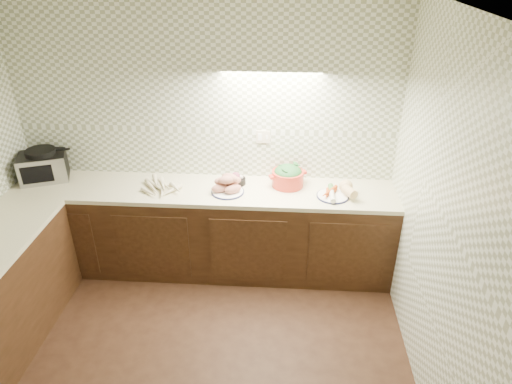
# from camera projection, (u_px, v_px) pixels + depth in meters

# --- Properties ---
(room) EXTENTS (3.60, 3.60, 2.60)m
(room) POSITION_uv_depth(u_px,v_px,m) (151.00, 200.00, 2.61)
(room) COLOR black
(room) RESTS_ON ground
(counter) EXTENTS (3.60, 3.60, 0.90)m
(counter) POSITION_uv_depth(u_px,v_px,m) (108.00, 280.00, 3.81)
(counter) COLOR black
(counter) RESTS_ON ground
(toaster_oven) EXTENTS (0.52, 0.46, 0.30)m
(toaster_oven) POSITION_uv_depth(u_px,v_px,m) (43.00, 165.00, 4.38)
(toaster_oven) COLOR black
(toaster_oven) RESTS_ON counter
(parsnip_pile) EXTENTS (0.44, 0.40, 0.08)m
(parsnip_pile) POSITION_uv_depth(u_px,v_px,m) (166.00, 187.00, 4.22)
(parsnip_pile) COLOR beige
(parsnip_pile) RESTS_ON counter
(sweet_potato_plate) EXTENTS (0.30, 0.30, 0.18)m
(sweet_potato_plate) POSITION_uv_depth(u_px,v_px,m) (228.00, 185.00, 4.18)
(sweet_potato_plate) COLOR #121438
(sweet_potato_plate) RESTS_ON counter
(onion_bowl) EXTENTS (0.16, 0.16, 0.12)m
(onion_bowl) POSITION_uv_depth(u_px,v_px,m) (237.00, 180.00, 4.33)
(onion_bowl) COLOR black
(onion_bowl) RESTS_ON counter
(dutch_oven) EXTENTS (0.39, 0.39, 0.21)m
(dutch_oven) POSITION_uv_depth(u_px,v_px,m) (288.00, 176.00, 4.28)
(dutch_oven) COLOR red
(dutch_oven) RESTS_ON counter
(veg_plate) EXTENTS (0.37, 0.37, 0.14)m
(veg_plate) POSITION_uv_depth(u_px,v_px,m) (339.00, 190.00, 4.14)
(veg_plate) COLOR #121438
(veg_plate) RESTS_ON counter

